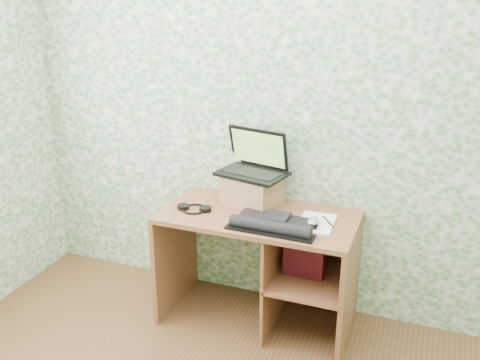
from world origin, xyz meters
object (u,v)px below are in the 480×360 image
at_px(notepad, 316,223).
at_px(desk, 271,254).
at_px(riser, 252,190).
at_px(laptop, 255,163).
at_px(keyboard, 273,224).

bearing_deg(notepad, desk, 171.14).
relative_size(riser, laptop, 0.70).
height_order(riser, notepad, riser).
xyz_separation_m(riser, notepad, (0.46, -0.15, -0.09)).
height_order(desk, riser, riser).
xyz_separation_m(laptop, notepad, (0.46, -0.20, -0.25)).
relative_size(keyboard, notepad, 1.80).
xyz_separation_m(laptop, keyboard, (0.24, -0.33, -0.24)).
height_order(desk, laptop, laptop).
relative_size(laptop, notepad, 1.61).
height_order(riser, keyboard, riser).
distance_m(riser, notepad, 0.49).
distance_m(riser, keyboard, 0.38).
distance_m(desk, laptop, 0.58).
bearing_deg(desk, riser, 145.99).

